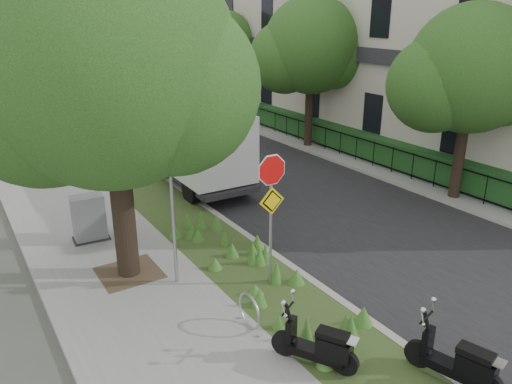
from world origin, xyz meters
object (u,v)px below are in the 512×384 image
scooter_near (324,349)px  box_truck (197,144)px  utility_cabinet (89,219)px  scooter_far (464,367)px  sign_assembly (271,194)px

scooter_near → box_truck: (2.51, 10.11, 1.10)m
box_truck → utility_cabinet: bearing=-150.0°
box_truck → scooter_far: bearing=-94.1°
box_truck → sign_assembly: bearing=-103.2°
box_truck → utility_cabinet: size_ratio=4.31×
sign_assembly → scooter_near: (-0.81, -2.87, -1.83)m
sign_assembly → box_truck: sign_assembly is taller
scooter_near → sign_assembly: bearing=74.3°
sign_assembly → box_truck: size_ratio=0.59×
sign_assembly → scooter_near: 3.50m
scooter_far → box_truck: size_ratio=0.30×
sign_assembly → utility_cabinet: 5.65m
scooter_near → utility_cabinet: size_ratio=1.15×
scooter_near → box_truck: size_ratio=0.27×
scooter_near → box_truck: box_truck is taller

